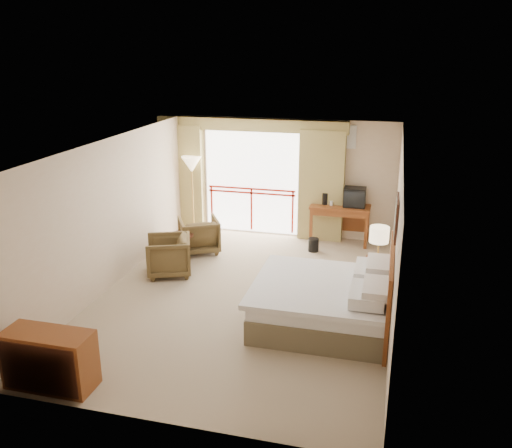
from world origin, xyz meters
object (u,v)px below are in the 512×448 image
(floor_lamp, at_px, (192,167))
(dresser, at_px, (49,360))
(nightstand, at_px, (376,277))
(wastebasket, at_px, (313,245))
(armchair_far, at_px, (200,251))
(bed, at_px, (326,302))
(tv, at_px, (355,197))
(side_table, at_px, (181,243))
(table_lamp, at_px, (379,235))
(armchair_near, at_px, (170,274))
(desk, at_px, (340,213))

(floor_lamp, xyz_separation_m, dresser, (0.40, -6.30, -1.17))
(dresser, bearing_deg, nightstand, 46.70)
(floor_lamp, distance_m, dresser, 6.42)
(wastebasket, xyz_separation_m, floor_lamp, (-2.97, 0.60, 1.41))
(armchair_far, xyz_separation_m, dresser, (-0.19, -5.07, 0.39))
(bed, bearing_deg, floor_lamp, 134.28)
(nightstand, distance_m, tv, 2.68)
(nightstand, height_order, tv, tv)
(floor_lamp, bearing_deg, side_table, -77.23)
(table_lamp, height_order, wastebasket, table_lamp)
(bed, height_order, table_lamp, table_lamp)
(armchair_near, height_order, dresser, dresser)
(desk, relative_size, side_table, 2.37)
(armchair_far, xyz_separation_m, armchair_near, (-0.15, -1.29, 0.00))
(armchair_near, bearing_deg, armchair_far, 151.44)
(nightstand, bearing_deg, wastebasket, 130.92)
(nightstand, relative_size, floor_lamp, 0.34)
(wastebasket, height_order, dresser, dresser)
(side_table, bearing_deg, bed, -31.02)
(nightstand, bearing_deg, bed, -115.68)
(tv, distance_m, armchair_near, 4.36)
(side_table, bearing_deg, wastebasket, 24.75)
(dresser, bearing_deg, side_table, 92.08)
(armchair_near, relative_size, dresser, 0.72)
(desk, relative_size, armchair_far, 1.60)
(nightstand, distance_m, dresser, 5.57)
(nightstand, relative_size, armchair_far, 0.75)
(table_lamp, relative_size, armchair_near, 0.72)
(bed, relative_size, floor_lamp, 1.17)
(table_lamp, xyz_separation_m, tv, (-0.62, 2.45, -0.01))
(desk, height_order, tv, tv)
(nightstand, distance_m, armchair_near, 3.94)
(nightstand, relative_size, armchair_near, 0.74)
(wastebasket, bearing_deg, nightstand, -52.09)
(desk, distance_m, armchair_far, 3.25)
(armchair_near, distance_m, dresser, 3.79)
(nightstand, height_order, dresser, dresser)
(wastebasket, bearing_deg, table_lamp, -51.30)
(tv, distance_m, side_table, 3.90)
(nightstand, relative_size, tv, 1.31)
(nightstand, distance_m, armchair_far, 3.96)
(bed, bearing_deg, armchair_near, 159.37)
(tv, xyz_separation_m, armchair_near, (-3.31, -2.63, -1.07))
(bed, relative_size, table_lamp, 3.55)
(bed, xyz_separation_m, armchair_near, (-3.20, 1.20, -0.38))
(table_lamp, bearing_deg, desk, 110.15)
(wastebasket, relative_size, armchair_near, 0.34)
(side_table, bearing_deg, armchair_near, -87.23)
(bed, bearing_deg, armchair_far, 140.67)
(desk, distance_m, armchair_near, 4.09)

